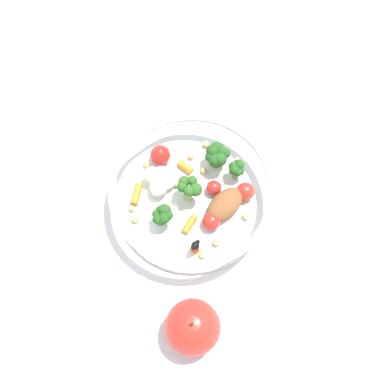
{
  "coord_description": "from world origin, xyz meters",
  "views": [
    {
      "loc": [
        0.05,
        -0.27,
        0.7
      ],
      "look_at": [
        -0.01,
        0.0,
        0.04
      ],
      "focal_mm": 42.53,
      "sensor_mm": 36.0,
      "label": 1
    }
  ],
  "objects": [
    {
      "name": "ground_plane",
      "position": [
        0.0,
        0.0,
        0.0
      ],
      "size": [
        2.4,
        2.4,
        0.0
      ],
      "primitive_type": "plane",
      "color": "white"
    },
    {
      "name": "loose_apple",
      "position": [
        0.03,
        -0.2,
        0.04
      ],
      "size": [
        0.08,
        0.08,
        0.09
      ],
      "color": "red",
      "rests_on": "ground_plane"
    },
    {
      "name": "food_container",
      "position": [
        -0.0,
        0.0,
        0.03
      ],
      "size": [
        0.26,
        0.26,
        0.06
      ],
      "color": "white",
      "rests_on": "ground_plane"
    }
  ]
}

